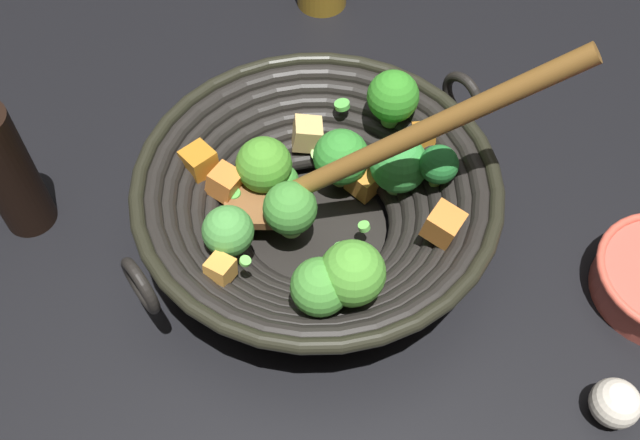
% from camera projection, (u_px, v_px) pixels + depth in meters
% --- Properties ---
extents(ground_plane, '(4.00, 4.00, 0.00)m').
position_uv_depth(ground_plane, '(317.00, 232.00, 0.73)').
color(ground_plane, black).
extents(wok, '(0.39, 0.34, 0.25)m').
position_uv_depth(wok, '(319.00, 197.00, 0.68)').
color(wok, black).
rests_on(wok, ground).
extents(soy_sauce_bottle, '(0.05, 0.05, 0.20)m').
position_uv_depth(soy_sauce_bottle, '(4.00, 167.00, 0.67)').
color(soy_sauce_bottle, black).
rests_on(soy_sauce_bottle, ground).
extents(garlic_bulb, '(0.04, 0.04, 0.04)m').
position_uv_depth(garlic_bulb, '(615.00, 403.00, 0.60)').
color(garlic_bulb, silver).
rests_on(garlic_bulb, ground).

